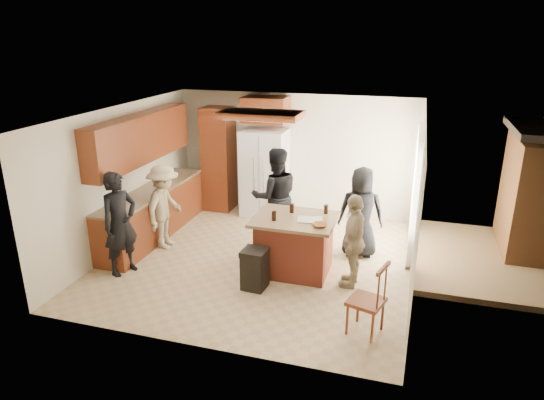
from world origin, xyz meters
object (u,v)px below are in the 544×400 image
(person_behind_right, at_px, (361,212))
(refrigerator, at_px, (265,173))
(kitchen_island, at_px, (294,244))
(spindle_chair, at_px, (368,302))
(person_front_left, at_px, (120,224))
(person_counter, at_px, (164,207))
(trash_bin, at_px, (255,269))
(person_side_right, at_px, (354,241))
(person_behind_left, at_px, (275,197))

(person_behind_right, distance_m, refrigerator, 2.60)
(kitchen_island, bearing_deg, spindle_chair, -46.45)
(refrigerator, xyz_separation_m, spindle_chair, (2.54, -3.73, -0.45))
(person_front_left, xyz_separation_m, person_behind_right, (3.54, 1.72, -0.05))
(person_counter, height_order, spindle_chair, person_counter)
(person_counter, distance_m, refrigerator, 2.40)
(trash_bin, bearing_deg, person_side_right, 20.69)
(refrigerator, distance_m, kitchen_island, 2.69)
(person_side_right, distance_m, person_counter, 3.41)
(person_behind_left, height_order, person_side_right, person_behind_left)
(kitchen_island, height_order, spindle_chair, spindle_chair)
(person_side_right, distance_m, spindle_chair, 1.29)
(person_front_left, bearing_deg, person_side_right, -58.00)
(person_behind_left, xyz_separation_m, kitchen_island, (0.61, -1.00, -0.41))
(person_front_left, distance_m, kitchen_island, 2.76)
(refrigerator, bearing_deg, person_side_right, -49.01)
(person_front_left, distance_m, spindle_chair, 3.98)
(person_front_left, height_order, kitchen_island, person_front_left)
(person_behind_left, bearing_deg, person_side_right, 117.04)
(person_behind_right, distance_m, kitchen_island, 1.34)
(kitchen_island, distance_m, spindle_chair, 1.90)
(kitchen_island, xyz_separation_m, spindle_chair, (1.31, -1.37, -0.02))
(person_behind_right, xyz_separation_m, person_counter, (-3.35, -0.64, -0.02))
(person_behind_left, xyz_separation_m, person_counter, (-1.82, -0.73, -0.12))
(person_side_right, height_order, refrigerator, refrigerator)
(person_side_right, xyz_separation_m, kitchen_island, (-0.95, 0.16, -0.26))
(person_front_left, height_order, refrigerator, refrigerator)
(person_behind_right, bearing_deg, spindle_chair, 92.33)
(trash_bin, bearing_deg, kitchen_island, 57.70)
(trash_bin, bearing_deg, spindle_chair, -21.49)
(person_behind_right, relative_size, spindle_chair, 1.58)
(person_front_left, xyz_separation_m, refrigerator, (1.38, 3.16, 0.06))
(person_behind_left, distance_m, person_side_right, 1.95)
(refrigerator, relative_size, trash_bin, 2.86)
(person_front_left, bearing_deg, person_behind_right, -42.31)
(person_behind_left, relative_size, trash_bin, 2.82)
(person_counter, height_order, trash_bin, person_counter)
(person_front_left, xyz_separation_m, person_side_right, (3.57, 0.64, -0.11))
(person_behind_left, bearing_deg, person_front_left, 15.79)
(person_behind_left, bearing_deg, person_counter, -4.36)
(refrigerator, relative_size, kitchen_island, 1.41)
(person_behind_right, xyz_separation_m, person_side_right, (0.03, -1.08, -0.06))
(trash_bin, bearing_deg, person_front_left, -176.94)
(spindle_chair, bearing_deg, person_behind_right, 99.45)
(person_front_left, relative_size, person_behind_right, 1.07)
(person_behind_right, height_order, refrigerator, refrigerator)
(person_front_left, bearing_deg, spindle_chair, -76.44)
(person_front_left, distance_m, person_side_right, 3.63)
(trash_bin, bearing_deg, refrigerator, 104.74)
(person_counter, xyz_separation_m, refrigerator, (1.19, 2.08, 0.14))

